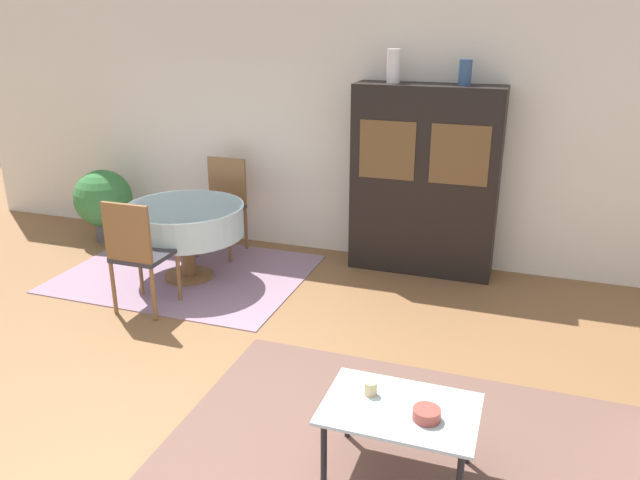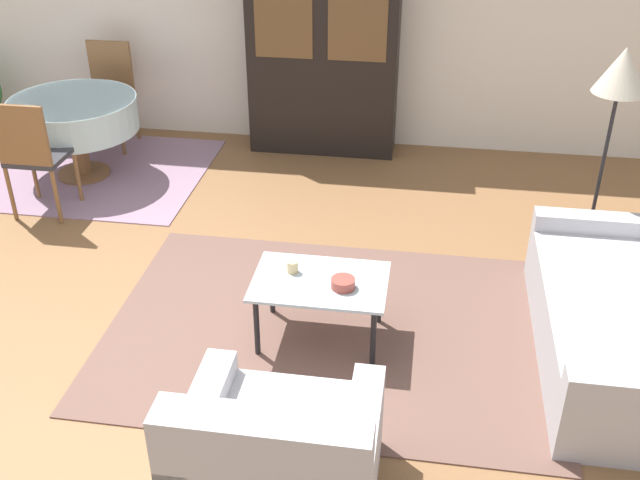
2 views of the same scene
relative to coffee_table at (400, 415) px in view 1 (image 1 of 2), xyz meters
The scene contains 14 objects.
ground_plane 1.16m from the coffee_table, 164.82° to the right, with size 14.00×14.00×0.00m, color brown.
wall_back 3.63m from the coffee_table, 107.48° to the left, with size 10.00×0.06×2.70m.
area_rug 0.41m from the coffee_table, 57.22° to the left, with size 2.97×2.14×0.01m.
dining_rug 3.47m from the coffee_table, 140.63° to the left, with size 2.38×1.82×0.01m.
coffee_table is the anchor object (origin of this frame).
display_cabinet 3.17m from the coffee_table, 98.24° to the left, with size 1.42×0.41×1.87m.
dining_table 3.34m from the coffee_table, 140.78° to the left, with size 1.14×1.14×0.74m.
dining_chair_near 2.91m from the coffee_table, 153.03° to the left, with size 0.44×0.44×1.02m.
dining_chair_far 3.89m from the coffee_table, 131.68° to the left, with size 0.44×0.44×1.02m.
cup 0.22m from the coffee_table, 159.71° to the left, with size 0.07×0.07×0.08m.
bowl 0.18m from the coffee_table, 20.64° to the right, with size 0.15×0.15×0.06m.
vase_tall 3.58m from the coffee_table, 104.57° to the left, with size 0.13×0.13×0.31m.
vase_short 3.48m from the coffee_table, 92.49° to the left, with size 0.12×0.12×0.23m.
potted_plant 4.92m from the coffee_table, 145.59° to the left, with size 0.65×0.65×0.83m.
Camera 1 is at (1.59, -2.60, 2.49)m, focal length 35.00 mm.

